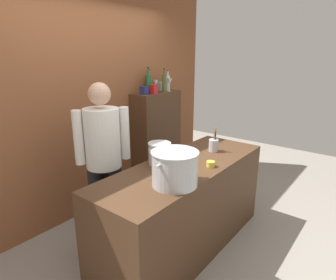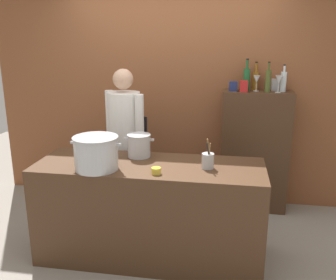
% 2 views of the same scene
% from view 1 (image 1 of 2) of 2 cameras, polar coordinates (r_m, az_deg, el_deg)
% --- Properties ---
extents(ground_plane, '(8.00, 8.00, 0.00)m').
position_cam_1_polar(ground_plane, '(3.16, 3.11, -20.24)').
color(ground_plane, gray).
extents(brick_back_panel, '(4.40, 0.10, 3.00)m').
position_cam_1_polar(brick_back_panel, '(3.54, -15.58, 9.62)').
color(brick_back_panel, brown).
rests_on(brick_back_panel, ground_plane).
extents(prep_counter, '(2.00, 0.70, 0.90)m').
position_cam_1_polar(prep_counter, '(2.92, 3.25, -13.16)').
color(prep_counter, '#472D1C').
rests_on(prep_counter, ground_plane).
extents(bar_cabinet, '(0.76, 0.32, 1.39)m').
position_cam_1_polar(bar_cabinet, '(4.21, -2.30, 0.08)').
color(bar_cabinet, '#472D1C').
rests_on(bar_cabinet, ground_plane).
extents(chef, '(0.47, 0.41, 1.66)m').
position_cam_1_polar(chef, '(2.86, -12.78, -2.82)').
color(chef, black).
rests_on(chef, ground_plane).
extents(stockpot_large, '(0.44, 0.38, 0.28)m').
position_cam_1_polar(stockpot_large, '(2.26, 1.37, -5.70)').
color(stockpot_large, '#B7BABF').
rests_on(stockpot_large, prep_counter).
extents(stockpot_small, '(0.28, 0.22, 0.21)m').
position_cam_1_polar(stockpot_small, '(2.69, -1.69, -2.71)').
color(stockpot_small, '#B7BABF').
rests_on(stockpot_small, prep_counter).
extents(utensil_crock, '(0.10, 0.10, 0.27)m').
position_cam_1_polar(utensil_crock, '(3.10, 9.12, -1.00)').
color(utensil_crock, '#B7BABF').
rests_on(utensil_crock, prep_counter).
extents(butter_jar, '(0.08, 0.08, 0.05)m').
position_cam_1_polar(butter_jar, '(2.69, 8.53, -4.76)').
color(butter_jar, yellow).
rests_on(butter_jar, prep_counter).
extents(wine_bottle_olive, '(0.06, 0.06, 0.32)m').
position_cam_1_polar(wine_bottle_olive, '(4.07, -0.78, 11.34)').
color(wine_bottle_olive, '#475123').
rests_on(wine_bottle_olive, bar_cabinet).
extents(wine_bottle_amber, '(0.07, 0.07, 0.31)m').
position_cam_1_polar(wine_bottle_amber, '(4.09, -3.74, 11.12)').
color(wine_bottle_amber, '#8C5919').
rests_on(wine_bottle_amber, bar_cabinet).
extents(wine_bottle_clear, '(0.06, 0.06, 0.29)m').
position_cam_1_polar(wine_bottle_clear, '(4.24, -0.05, 11.40)').
color(wine_bottle_clear, silver).
rests_on(wine_bottle_clear, bar_cabinet).
extents(wine_bottle_green, '(0.07, 0.07, 0.35)m').
position_cam_1_polar(wine_bottle_green, '(3.96, -3.94, 11.20)').
color(wine_bottle_green, '#1E592D').
rests_on(wine_bottle_green, bar_cabinet).
extents(wine_glass_short, '(0.07, 0.07, 0.17)m').
position_cam_1_polar(wine_glass_short, '(4.02, -2.52, 11.23)').
color(wine_glass_short, silver).
rests_on(wine_glass_short, bar_cabinet).
extents(wine_glass_tall, '(0.08, 0.08, 0.18)m').
position_cam_1_polar(wine_glass_tall, '(4.15, 0.31, 11.53)').
color(wine_glass_tall, silver).
rests_on(wine_glass_tall, bar_cabinet).
extents(spice_tin_navy, '(0.09, 0.09, 0.10)m').
position_cam_1_polar(spice_tin_navy, '(3.83, -4.72, 9.83)').
color(spice_tin_navy, navy).
rests_on(spice_tin_navy, bar_cabinet).
extents(spice_tin_silver, '(0.09, 0.09, 0.12)m').
position_cam_1_polar(spice_tin_silver, '(4.24, -1.53, 10.70)').
color(spice_tin_silver, '#B2B2B7').
rests_on(spice_tin_silver, bar_cabinet).
extents(spice_tin_red, '(0.08, 0.08, 0.12)m').
position_cam_1_polar(spice_tin_red, '(3.87, -2.90, 10.08)').
color(spice_tin_red, red).
rests_on(spice_tin_red, bar_cabinet).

